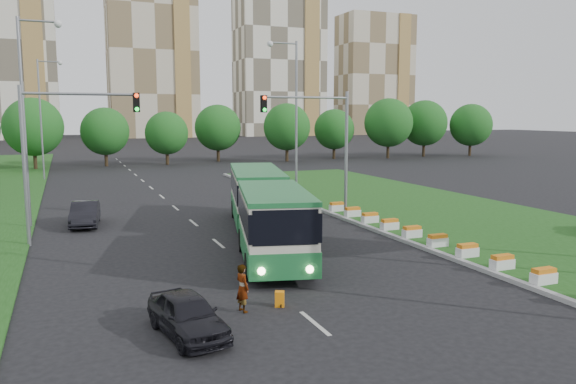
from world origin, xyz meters
name	(u,v)px	position (x,y,z in m)	size (l,w,h in m)	color
ground	(321,267)	(0.00, 0.00, 0.00)	(360.00, 360.00, 0.00)	black
grass_median	(450,215)	(13.00, 8.00, 0.07)	(14.00, 60.00, 0.15)	#194513
median_kerb	(355,223)	(6.05, 8.00, 0.09)	(0.30, 60.00, 0.18)	#949494
lane_markings	(171,204)	(-3.00, 20.00, 0.00)	(0.20, 100.00, 0.01)	#AEAEA7
flower_planters	(424,236)	(6.70, 1.90, 0.45)	(1.10, 20.30, 0.60)	silver
traffic_mast_median	(323,135)	(4.78, 10.00, 5.35)	(5.76, 0.32, 8.00)	gray
traffic_mast_left	(58,139)	(-10.38, 9.00, 5.35)	(5.76, 0.32, 8.00)	gray
street_lamps	(199,125)	(-3.00, 10.00, 6.00)	(36.00, 60.00, 12.00)	gray
tree_line	(219,130)	(10.00, 55.00, 4.50)	(120.00, 8.00, 9.00)	#16531A
apartment_tower_ceast	(152,52)	(15.00, 150.00, 25.00)	(25.00, 15.00, 50.00)	beige
apartment_tower_east	(279,62)	(55.00, 150.00, 23.50)	(27.00, 15.00, 47.00)	beige
midrise_east	(374,76)	(90.00, 150.00, 20.00)	(24.00, 14.00, 40.00)	beige
articulated_bus	(260,207)	(-0.75, 6.00, 1.78)	(2.76, 17.69, 2.91)	beige
car_left_near	(188,315)	(-6.94, -5.49, 0.64)	(1.52, 3.78, 1.29)	black
car_left_far	(85,214)	(-9.18, 13.49, 0.72)	(1.51, 4.34, 1.43)	black
pedestrian	(242,288)	(-4.81, -4.13, 0.82)	(0.60, 0.39, 1.63)	gray
shopping_trolley	(280,299)	(-3.48, -4.13, 0.27)	(0.31, 0.33, 0.54)	orange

